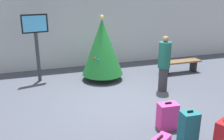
# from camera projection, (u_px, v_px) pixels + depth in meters

# --- Properties ---
(ground_plane) EXTENTS (16.00, 16.00, 0.00)m
(ground_plane) POSITION_uv_depth(u_px,v_px,m) (120.00, 100.00, 7.06)
(ground_plane) COLOR #424754
(back_wall) EXTENTS (16.00, 0.20, 3.19)m
(back_wall) POSITION_uv_depth(u_px,v_px,m) (89.00, 28.00, 10.05)
(back_wall) COLOR #B7BCC1
(back_wall) RESTS_ON ground_plane
(holiday_tree) EXTENTS (1.45, 1.45, 2.27)m
(holiday_tree) POSITION_uv_depth(u_px,v_px,m) (102.00, 47.00, 8.42)
(holiday_tree) COLOR #4C3319
(holiday_tree) RESTS_ON ground_plane
(flight_info_kiosk) EXTENTS (0.86, 0.27, 2.31)m
(flight_info_kiosk) POSITION_uv_depth(u_px,v_px,m) (36.00, 35.00, 8.15)
(flight_info_kiosk) COLOR #333338
(flight_info_kiosk) RESTS_ON ground_plane
(waiting_bench) EXTENTS (1.64, 0.44, 0.48)m
(waiting_bench) POSITION_uv_depth(u_px,v_px,m) (180.00, 64.00, 9.38)
(waiting_bench) COLOR brown
(waiting_bench) RESTS_ON ground_plane
(traveller_0) EXTENTS (0.51, 0.51, 1.75)m
(traveller_0) POSITION_uv_depth(u_px,v_px,m) (164.00, 63.00, 7.51)
(traveller_0) COLOR #333338
(traveller_0) RESTS_ON ground_plane
(suitcase_1) EXTENTS (0.50, 0.36, 0.84)m
(suitcase_1) POSITION_uv_depth(u_px,v_px,m) (223.00, 139.00, 4.49)
(suitcase_1) COLOR #B2191E
(suitcase_1) RESTS_ON ground_plane
(suitcase_3) EXTENTS (0.45, 0.31, 0.65)m
(suitcase_3) POSITION_uv_depth(u_px,v_px,m) (167.00, 116.00, 5.52)
(suitcase_3) COLOR #E5388C
(suitcase_3) RESTS_ON ground_plane
(suitcase_4) EXTENTS (0.35, 0.28, 0.78)m
(suitcase_4) POSITION_uv_depth(u_px,v_px,m) (188.00, 129.00, 4.89)
(suitcase_4) COLOR #19606B
(suitcase_4) RESTS_ON ground_plane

